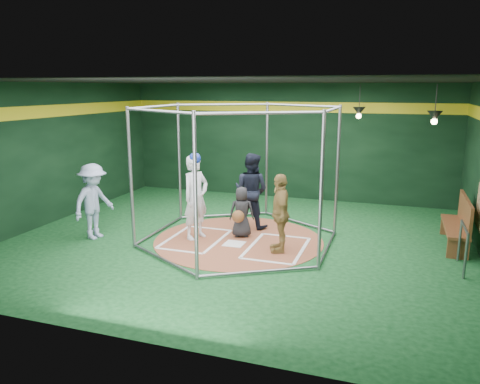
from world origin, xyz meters
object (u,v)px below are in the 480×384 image
(umpire, at_px, (251,190))
(dugout_bench, at_px, (460,222))
(visitor_leopard, at_px, (280,213))
(batter_figure, at_px, (196,196))

(umpire, distance_m, dugout_bench, 4.70)
(visitor_leopard, distance_m, umpire, 1.84)
(visitor_leopard, relative_size, umpire, 0.90)
(umpire, xyz_separation_m, dugout_bench, (4.68, 0.08, -0.37))
(batter_figure, relative_size, umpire, 1.07)
(batter_figure, distance_m, dugout_bench, 5.77)
(umpire, bearing_deg, dugout_bench, -168.32)
(umpire, height_order, dugout_bench, umpire)
(batter_figure, height_order, dugout_bench, batter_figure)
(batter_figure, height_order, visitor_leopard, batter_figure)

